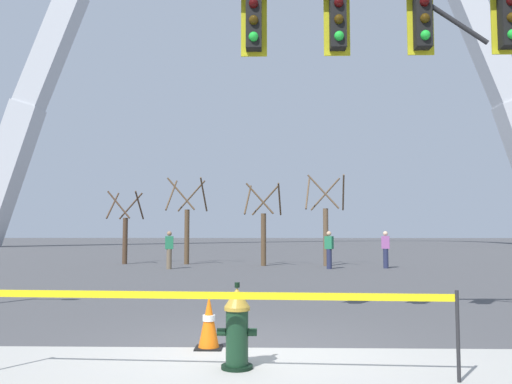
{
  "coord_description": "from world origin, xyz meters",
  "views": [
    {
      "loc": [
        0.29,
        -7.25,
        1.58
      ],
      "look_at": [
        -0.03,
        5.0,
        2.5
      ],
      "focal_mm": 36.93,
      "sensor_mm": 36.0,
      "label": 1
    }
  ],
  "objects_px": {
    "fire_hydrant": "(237,328)",
    "pedestrian_walking_left": "(169,250)",
    "pedestrian_walking_right": "(329,250)",
    "pedestrian_standing_center": "(386,249)",
    "traffic_cone_by_hydrant": "(209,322)",
    "monument_arch": "(266,25)",
    "traffic_signal_gantry": "(449,59)"
  },
  "relations": [
    {
      "from": "fire_hydrant",
      "to": "pedestrian_walking_right",
      "type": "bearing_deg",
      "value": 79.89
    },
    {
      "from": "traffic_signal_gantry",
      "to": "pedestrian_standing_center",
      "type": "xyz_separation_m",
      "value": [
        2.03,
        14.34,
        -3.59
      ]
    },
    {
      "from": "fire_hydrant",
      "to": "pedestrian_walking_right",
      "type": "height_order",
      "value": "pedestrian_walking_right"
    },
    {
      "from": "pedestrian_walking_left",
      "to": "pedestrian_standing_center",
      "type": "distance_m",
      "value": 9.26
    },
    {
      "from": "monument_arch",
      "to": "pedestrian_walking_left",
      "type": "distance_m",
      "value": 38.27
    },
    {
      "from": "fire_hydrant",
      "to": "pedestrian_standing_center",
      "type": "xyz_separation_m",
      "value": [
        5.37,
        16.71,
        0.35
      ]
    },
    {
      "from": "pedestrian_standing_center",
      "to": "pedestrian_walking_right",
      "type": "distance_m",
      "value": 2.52
    },
    {
      "from": "fire_hydrant",
      "to": "monument_arch",
      "type": "height_order",
      "value": "monument_arch"
    },
    {
      "from": "traffic_signal_gantry",
      "to": "pedestrian_walking_right",
      "type": "xyz_separation_m",
      "value": [
        -0.45,
        13.86,
        -3.59
      ]
    },
    {
      "from": "pedestrian_standing_center",
      "to": "pedestrian_walking_left",
      "type": "bearing_deg",
      "value": -175.99
    },
    {
      "from": "traffic_cone_by_hydrant",
      "to": "pedestrian_walking_right",
      "type": "height_order",
      "value": "pedestrian_walking_right"
    },
    {
      "from": "monument_arch",
      "to": "pedestrian_walking_right",
      "type": "height_order",
      "value": "monument_arch"
    },
    {
      "from": "fire_hydrant",
      "to": "traffic_signal_gantry",
      "type": "height_order",
      "value": "traffic_signal_gantry"
    },
    {
      "from": "fire_hydrant",
      "to": "pedestrian_walking_left",
      "type": "distance_m",
      "value": 16.52
    },
    {
      "from": "pedestrian_standing_center",
      "to": "traffic_cone_by_hydrant",
      "type": "bearing_deg",
      "value": -110.35
    },
    {
      "from": "pedestrian_walking_right",
      "to": "traffic_signal_gantry",
      "type": "bearing_deg",
      "value": -88.16
    },
    {
      "from": "fire_hydrant",
      "to": "pedestrian_standing_center",
      "type": "distance_m",
      "value": 17.55
    },
    {
      "from": "pedestrian_walking_left",
      "to": "pedestrian_standing_center",
      "type": "xyz_separation_m",
      "value": [
        9.24,
        0.65,
        0.0
      ]
    },
    {
      "from": "pedestrian_walking_right",
      "to": "monument_arch",
      "type": "bearing_deg",
      "value": 95.21
    },
    {
      "from": "monument_arch",
      "to": "traffic_cone_by_hydrant",
      "type": "bearing_deg",
      "value": -90.66
    },
    {
      "from": "pedestrian_walking_left",
      "to": "pedestrian_standing_center",
      "type": "bearing_deg",
      "value": 4.01
    },
    {
      "from": "traffic_signal_gantry",
      "to": "fire_hydrant",
      "type": "bearing_deg",
      "value": -144.63
    },
    {
      "from": "pedestrian_walking_left",
      "to": "pedestrian_walking_right",
      "type": "relative_size",
      "value": 1.0
    },
    {
      "from": "fire_hydrant",
      "to": "pedestrian_standing_center",
      "type": "relative_size",
      "value": 0.62
    },
    {
      "from": "traffic_signal_gantry",
      "to": "pedestrian_walking_left",
      "type": "relative_size",
      "value": 4.92
    },
    {
      "from": "fire_hydrant",
      "to": "pedestrian_walking_left",
      "type": "xyz_separation_m",
      "value": [
        -3.86,
        16.06,
        0.35
      ]
    },
    {
      "from": "traffic_cone_by_hydrant",
      "to": "pedestrian_walking_left",
      "type": "relative_size",
      "value": 0.46
    },
    {
      "from": "pedestrian_walking_right",
      "to": "pedestrian_standing_center",
      "type": "bearing_deg",
      "value": 10.82
    },
    {
      "from": "monument_arch",
      "to": "pedestrian_walking_left",
      "type": "bearing_deg",
      "value": -97.28
    },
    {
      "from": "pedestrian_walking_right",
      "to": "traffic_cone_by_hydrant",
      "type": "bearing_deg",
      "value": -102.37
    },
    {
      "from": "monument_arch",
      "to": "pedestrian_walking_right",
      "type": "relative_size",
      "value": 38.51
    },
    {
      "from": "pedestrian_walking_left",
      "to": "pedestrian_walking_right",
      "type": "height_order",
      "value": "same"
    }
  ]
}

